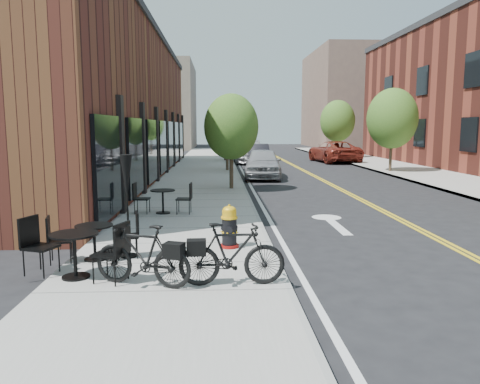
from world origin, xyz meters
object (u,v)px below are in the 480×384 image
object	(u,v)px
fire_hydrant	(229,227)
bicycle_left	(142,255)
parked_car_c	(250,152)
bistro_set_a	(94,237)
parked_car_a	(263,163)
parked_car_far	(334,152)
bistro_set_c	(163,198)
bicycle_right	(232,254)
bistro_set_b	(75,249)
parked_car_b	(258,154)
patio_umbrella	(127,184)

from	to	relation	value
fire_hydrant	bicycle_left	world-z (taller)	bicycle_left
fire_hydrant	parked_car_c	world-z (taller)	parked_car_c
parked_car_c	bistro_set_a	bearing A→B (deg)	-100.18
fire_hydrant	parked_car_a	world-z (taller)	parked_car_a
parked_car_far	bistro_set_c	bearing A→B (deg)	57.91
fire_hydrant	bicycle_right	world-z (taller)	bicycle_right
bistro_set_b	parked_car_c	xyz separation A→B (m)	(4.72, 26.31, 0.19)
bicycle_right	bistro_set_a	xyz separation A→B (m)	(-2.54, 1.55, -0.07)
bistro_set_b	parked_car_b	bearing A→B (deg)	98.06
bistro_set_b	parked_car_c	bearing A→B (deg)	99.72
bicycle_left	bistro_set_a	world-z (taller)	bicycle_left
fire_hydrant	parked_car_far	xyz separation A→B (m)	(8.32, 24.60, 0.23)
parked_car_a	bistro_set_b	bearing A→B (deg)	-101.20
parked_car_a	bistro_set_a	bearing A→B (deg)	-102.11
bistro_set_b	parked_car_a	distance (m)	16.67
parked_car_b	parked_car_far	distance (m)	6.11
bistro_set_b	patio_umbrella	distance (m)	1.68
fire_hydrant	bicycle_left	distance (m)	2.73
bistro_set_b	parked_car_c	world-z (taller)	parked_car_c
parked_car_b	bicycle_left	bearing A→B (deg)	-98.99
bistro_set_c	parked_car_a	bearing A→B (deg)	73.39
fire_hydrant	parked_car_a	distance (m)	14.29
bistro_set_b	parked_car_far	xyz separation A→B (m)	(10.94, 26.47, 0.16)
bicycle_right	parked_car_c	size ratio (longest dim) A/B	0.30
bistro_set_b	bistro_set_c	bearing A→B (deg)	102.17
fire_hydrant	bistro_set_b	xyz separation A→B (m)	(-2.61, -1.86, 0.07)
patio_umbrella	bicycle_right	bearing A→B (deg)	-41.85
patio_umbrella	bistro_set_b	bearing A→B (deg)	-117.52
bicycle_left	parked_car_a	world-z (taller)	parked_car_a
parked_car_far	parked_car_a	bearing A→B (deg)	53.16
bicycle_left	fire_hydrant	bearing A→B (deg)	167.88
parked_car_a	parked_car_c	size ratio (longest dim) A/B	0.80
parked_car_b	bistro_set_c	bearing A→B (deg)	-103.07
bicycle_left	bistro_set_b	xyz separation A→B (m)	(-1.18, 0.46, -0.00)
parked_car_a	parked_car_far	distance (m)	12.20
bicycle_left	parked_car_a	distance (m)	16.82
patio_umbrella	parked_car_b	world-z (taller)	patio_umbrella
parked_car_a	parked_car_c	bearing A→B (deg)	94.79
bicycle_right	bistro_set_b	world-z (taller)	bicycle_right
fire_hydrant	parked_car_b	size ratio (longest dim) A/B	0.21
fire_hydrant	patio_umbrella	xyz separation A→B (m)	(-1.96, -0.62, 0.99)
parked_car_c	fire_hydrant	bearing A→B (deg)	-94.63
bicycle_left	parked_car_far	bearing A→B (deg)	179.55
parked_car_a	parked_car_far	size ratio (longest dim) A/B	0.80
parked_car_a	fire_hydrant	bearing A→B (deg)	-93.22
parked_car_a	bicycle_left	bearing A→B (deg)	-96.89
bicycle_left	patio_umbrella	size ratio (longest dim) A/B	0.84
fire_hydrant	parked_car_c	size ratio (longest dim) A/B	0.16
patio_umbrella	parked_car_far	world-z (taller)	patio_umbrella
fire_hydrant	parked_car_far	size ratio (longest dim) A/B	0.16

